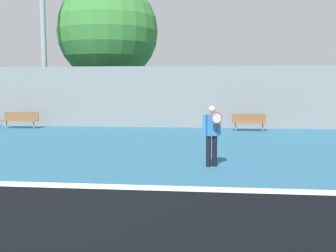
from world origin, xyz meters
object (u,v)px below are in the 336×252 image
at_px(tennis_player, 212,133).
at_px(bench_courtside_far, 249,121).
at_px(tree_green_broad, 108,32).
at_px(light_pole_far_right, 43,18).
at_px(bench_courtside_near, 21,118).

distance_m(tennis_player, bench_courtside_far, 8.81).
relative_size(tennis_player, tree_green_broad, 0.19).
xyz_separation_m(tennis_player, light_pole_far_right, (-9.13, 10.23, 4.91)).
height_order(bench_courtside_far, light_pole_far_right, light_pole_far_right).
bearing_deg(bench_courtside_far, tree_green_broad, 148.79).
xyz_separation_m(bench_courtside_near, bench_courtside_far, (11.68, -0.00, -0.00)).
bearing_deg(tennis_player, bench_courtside_far, 51.38).
bearing_deg(bench_courtside_far, bench_courtside_near, 180.00).
distance_m(tennis_player, tree_green_broad, 15.73).
bearing_deg(tree_green_broad, light_pole_far_right, -128.87).
distance_m(tennis_player, bench_courtside_near, 13.05).
distance_m(bench_courtside_near, light_pole_far_right, 5.64).
bearing_deg(bench_courtside_far, tennis_player, -102.31).
distance_m(light_pole_far_right, tree_green_broad, 4.36).
xyz_separation_m(tennis_player, bench_courtside_near, (-9.81, 8.60, -0.44)).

